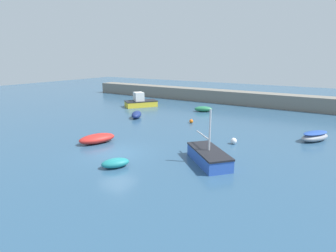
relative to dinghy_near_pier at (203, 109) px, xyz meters
The scene contains 11 objects.
ground_plane 18.27m from the dinghy_near_pier, 86.49° to the right, with size 120.00×120.00×0.20m, color #2D5170.
harbor_breakwater 8.58m from the dinghy_near_pier, 82.49° to the left, with size 54.77×2.80×2.00m, color slate.
dinghy_near_pier is the anchor object (origin of this frame).
rowboat_blue_near 17.34m from the dinghy_near_pier, 96.89° to the right, with size 2.56×3.43×0.79m.
rowboat_white_midwater 9.43m from the dinghy_near_pier, 124.31° to the right, with size 2.22×2.82×0.81m.
motorboat_with_cabin 9.71m from the dinghy_near_pier, behind, with size 4.51×5.06×2.16m.
sailboat_twin_hulled 18.02m from the dinghy_near_pier, 64.23° to the right, with size 4.19×4.06×3.85m.
rowboat_with_red_cover 15.26m from the dinghy_near_pier, 25.75° to the right, with size 2.68×3.26×0.85m.
fishing_dinghy_green 20.43m from the dinghy_near_pier, 81.99° to the right, with size 1.90×2.11×0.61m.
mooring_buoy_orange 6.80m from the dinghy_near_pier, 76.80° to the right, with size 0.44×0.44×0.44m, color orange.
mooring_buoy_white 13.78m from the dinghy_near_pier, 54.67° to the right, with size 0.53×0.53×0.53m, color white.
Camera 1 is at (13.37, -13.93, 7.13)m, focal length 28.00 mm.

